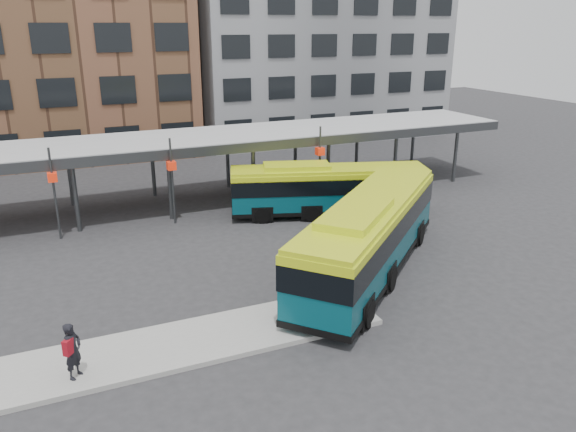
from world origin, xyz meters
The scene contains 9 objects.
ground centered at (0.00, 0.00, 0.00)m, with size 120.00×120.00×0.00m, color #28282B.
boarding_island centered at (-5.50, -3.00, 0.09)m, with size 14.00×3.00×0.18m, color gray.
canopy centered at (-0.06, 12.87, 3.91)m, with size 40.00×6.53×4.80m.
building_brick centered at (-10.00, 32.00, 11.00)m, with size 26.00×14.00×22.00m, color brown.
building_grey centered at (16.00, 32.00, 10.00)m, with size 24.00×14.00×20.00m, color slate.
bus_front centered at (3.38, -0.37, 1.90)m, with size 11.70×10.90×3.64m.
bus_rear centered at (5.48, 7.61, 1.60)m, with size 11.36×5.69×3.08m.
pedestrian centered at (-9.15, -3.66, 1.12)m, with size 0.77×0.80×1.84m.
bike_rack centered at (13.01, 12.16, 0.47)m, with size 5.55×1.19×1.04m.
Camera 1 is at (-9.08, -19.93, 10.57)m, focal length 35.00 mm.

